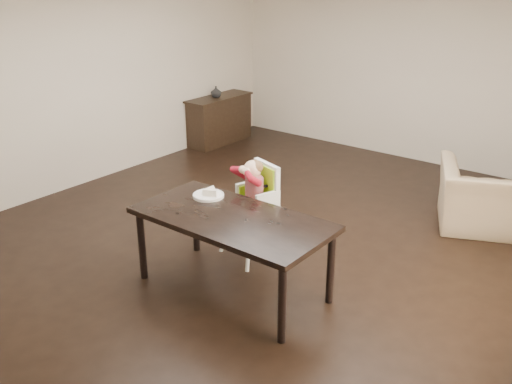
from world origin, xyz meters
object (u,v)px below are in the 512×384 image
Objects in this scene: high_chair at (256,189)px; sideboard at (220,120)px; armchair at (494,188)px; dining_table at (232,225)px.

high_chair is 0.83× the size of sideboard.
high_chair is 2.76m from armchair.
dining_table is at bearing -47.24° from sideboard.
dining_table is 1.72× the size of high_chair.
high_chair is (-0.26, 0.68, 0.07)m from dining_table.
armchair is (1.73, 2.14, -0.23)m from high_chair.
sideboard is at bearing 154.89° from high_chair.
armchair is 0.91× the size of sideboard.
high_chair reaches higher than armchair.
dining_table is 1.56× the size of armchair.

